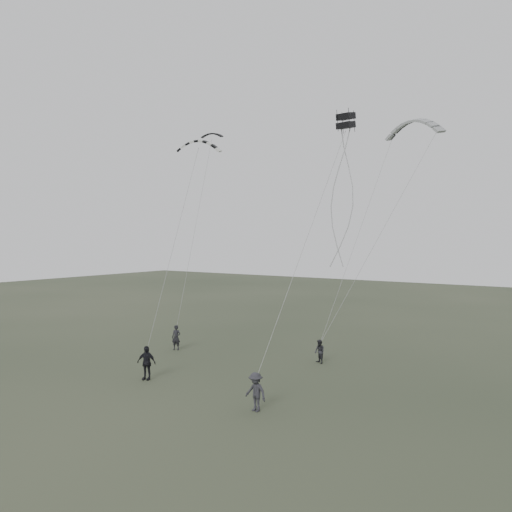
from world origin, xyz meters
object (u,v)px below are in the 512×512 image
Objects in this scene: flyer_right at (320,352)px; flyer_far at (256,392)px; kite_dark_small at (212,134)px; kite_box at (346,121)px; flyer_center at (146,363)px; kite_pale_large at (414,121)px; kite_striped at (199,141)px; flyer_left at (176,337)px.

flyer_right is 0.84× the size of flyer_far.
flyer_far is 23.46m from kite_dark_small.
flyer_right is at bearing 135.20° from kite_box.
flyer_center is 23.43m from kite_pale_large.
kite_box is (-0.24, -10.64, -2.05)m from kite_pale_large.
flyer_center reaches higher than flyer_right.
flyer_left is at bearing 150.18° from kite_striped.
kite_striped is at bearing 174.22° from kite_box.
flyer_center is 1.06× the size of flyer_far.
kite_box reaches higher than flyer_center.
flyer_center is 19.79m from kite_dark_small.
kite_striped is 12.21m from kite_box.
flyer_far is 21.75m from kite_pale_large.
flyer_right is 14.42m from kite_box.
kite_dark_small is 0.43× the size of kite_pale_large.
flyer_left is at bearing 176.49° from kite_box.
flyer_far is at bearing -71.05° from kite_striped.
flyer_far reaches higher than flyer_right.
flyer_right is at bearing -5.51° from flyer_left.
flyer_left is at bearing 155.91° from flyer_far.
kite_box reaches higher than flyer_far.
flyer_left is 16.25m from kite_dark_small.
flyer_left is 1.02× the size of kite_dark_small.
flyer_center is (-6.40, -8.73, 0.20)m from flyer_right.
flyer_left is 13.84m from kite_striped.
kite_pale_large is (2.43, 15.53, 15.02)m from flyer_far.
kite_striped is at bearing -78.53° from kite_dark_small.
kite_dark_small is 16.81m from kite_box.
kite_pale_large is at bearing 12.18° from flyer_left.
kite_box is at bearing 73.46° from flyer_far.
kite_pale_large is (10.39, 14.73, 14.97)m from flyer_center.
flyer_far is 0.44× the size of kite_pale_large.
kite_pale_large reaches higher than flyer_left.
kite_pale_large reaches higher than kite_striped.
kite_pale_large is at bearing 0.00° from kite_striped.
kite_dark_small is at bearing 86.48° from kite_striped.
kite_box is (10.16, 4.09, 12.92)m from flyer_center.
flyer_center is 0.63× the size of kite_striped.
flyer_left is 13.84m from flyer_far.
kite_striped is (2.05, 0.14, 13.69)m from flyer_left.
kite_box is (11.92, -2.53, -0.70)m from kite_striped.
flyer_center is at bearing -77.45° from flyer_left.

